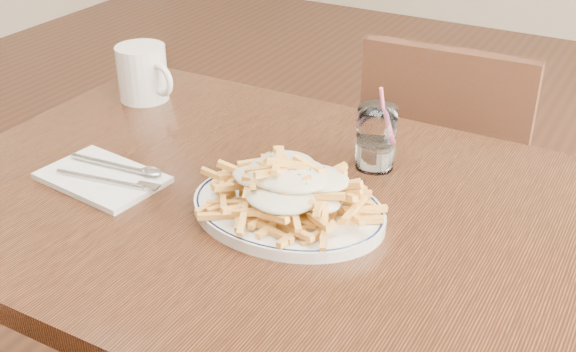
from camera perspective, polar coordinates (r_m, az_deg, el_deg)
The scene contains 8 objects.
table at distance 1.20m, azimuth -0.31°, elevation -5.32°, with size 1.20×0.80×0.75m.
chair_far at distance 1.84m, azimuth 12.34°, elevation -0.14°, with size 0.40×0.40×0.84m.
fries_plate at distance 1.12m, azimuth 0.00°, elevation -2.65°, with size 0.38×0.35×0.02m.
loaded_fries at distance 1.09m, azimuth -0.00°, elevation -0.43°, with size 0.30×0.26×0.08m.
napkin at distance 1.26m, azimuth -14.46°, elevation -0.14°, with size 0.21×0.13×0.01m, color white.
cutlery at distance 1.26m, azimuth -14.33°, elevation 0.32°, with size 0.21×0.10×0.01m.
water_glass at distance 1.25m, azimuth 6.96°, elevation 2.73°, with size 0.07×0.07×0.15m.
coffee_mug at distance 1.55m, azimuth -11.36°, elevation 7.97°, with size 0.15×0.10×0.11m.
Camera 1 is at (0.49, -0.86, 1.35)m, focal length 45.00 mm.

